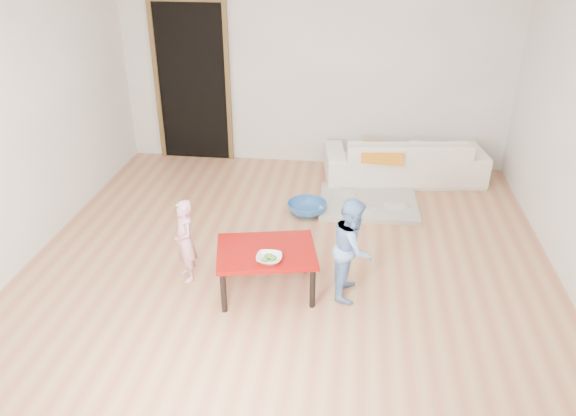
% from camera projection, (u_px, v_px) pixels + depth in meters
% --- Properties ---
extents(floor, '(5.00, 5.00, 0.01)m').
position_uv_depth(floor, '(291.00, 258.00, 5.47)').
color(floor, '#AF6B4B').
rests_on(floor, ground).
extents(back_wall, '(5.00, 0.02, 2.60)m').
position_uv_depth(back_wall, '(315.00, 66.00, 7.09)').
color(back_wall, white).
rests_on(back_wall, floor).
extents(left_wall, '(0.02, 5.00, 2.60)m').
position_uv_depth(left_wall, '(21.00, 120.00, 5.16)').
color(left_wall, white).
rests_on(left_wall, floor).
extents(doorway, '(1.02, 0.08, 2.11)m').
position_uv_depth(doorway, '(193.00, 84.00, 7.37)').
color(doorway, brown).
rests_on(doorway, back_wall).
extents(sofa, '(2.04, 1.02, 0.57)m').
position_uv_depth(sofa, '(404.00, 158.00, 7.02)').
color(sofa, silver).
rests_on(sofa, floor).
extents(cushion, '(0.53, 0.48, 0.13)m').
position_uv_depth(cushion, '(382.00, 153.00, 6.76)').
color(cushion, orange).
rests_on(cushion, sofa).
extents(red_table, '(0.96, 0.79, 0.42)m').
position_uv_depth(red_table, '(267.00, 270.00, 4.90)').
color(red_table, maroon).
rests_on(red_table, floor).
extents(bowl, '(0.21, 0.21, 0.05)m').
position_uv_depth(bowl, '(269.00, 259.00, 4.63)').
color(bowl, white).
rests_on(bowl, red_table).
extents(broccoli, '(0.12, 0.12, 0.06)m').
position_uv_depth(broccoli, '(269.00, 258.00, 4.63)').
color(broccoli, '#2D5919').
rests_on(broccoli, red_table).
extents(child_pink, '(0.32, 0.34, 0.78)m').
position_uv_depth(child_pink, '(185.00, 241.00, 4.99)').
color(child_pink, '#EF6D85').
rests_on(child_pink, floor).
extents(child_blue, '(0.38, 0.47, 0.91)m').
position_uv_depth(child_blue, '(353.00, 248.00, 4.77)').
color(child_blue, '#5981CE').
rests_on(child_blue, floor).
extents(basin, '(0.44, 0.44, 0.14)m').
position_uv_depth(basin, '(307.00, 208.00, 6.27)').
color(basin, '#2A5D9F').
rests_on(basin, floor).
extents(blanket, '(1.14, 0.96, 0.06)m').
position_uv_depth(blanket, '(368.00, 203.00, 6.49)').
color(blanket, beige).
rests_on(blanket, floor).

